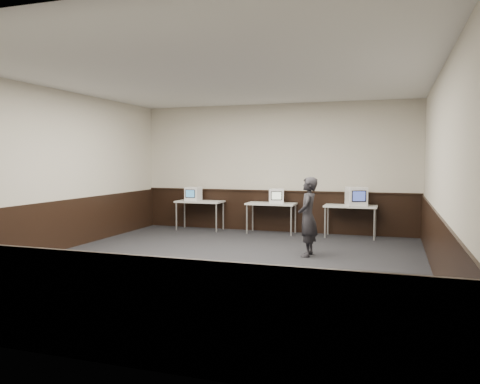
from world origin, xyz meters
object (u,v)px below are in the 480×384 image
object	(u,v)px
desk_center	(271,206)
emac_center	(276,196)
desk_left	(200,204)
desk_right	(351,208)
emac_left	(193,194)
emac_right	(356,196)
person	(308,217)

from	to	relation	value
desk_center	emac_center	bearing A→B (deg)	8.26
desk_left	emac_center	bearing A→B (deg)	0.48
desk_right	emac_center	distance (m)	1.80
emac_left	emac_right	world-z (taller)	emac_right
desk_left	emac_center	world-z (taller)	emac_center
person	desk_right	bearing A→B (deg)	165.22
emac_left	emac_center	xyz separation A→B (m)	(2.20, 0.01, 0.00)
desk_left	emac_center	size ratio (longest dim) A/B	2.64
desk_right	desk_left	bearing A→B (deg)	180.00
desk_center	person	xyz separation A→B (m)	(1.33, -2.42, 0.07)
desk_right	emac_left	xyz separation A→B (m)	(-3.98, 0.00, 0.25)
desk_left	emac_right	size ratio (longest dim) A/B	2.10
desk_left	emac_right	world-z (taller)	emac_right
desk_right	emac_left	size ratio (longest dim) A/B	3.09
emac_right	person	bearing A→B (deg)	-125.66
emac_right	emac_left	bearing A→B (deg)	160.27
desk_center	person	bearing A→B (deg)	-61.28
desk_center	emac_left	bearing A→B (deg)	179.93
desk_left	emac_right	distance (m)	3.94
emac_left	emac_center	size ratio (longest dim) A/B	0.85
emac_left	emac_right	size ratio (longest dim) A/B	0.68
desk_right	person	world-z (taller)	person
emac_left	person	xyz separation A→B (m)	(3.41, -2.42, -0.18)
emac_left	emac_right	xyz separation A→B (m)	(4.11, -0.03, 0.04)
emac_center	emac_right	bearing A→B (deg)	-17.80
person	emac_right	bearing A→B (deg)	162.19
emac_left	person	bearing A→B (deg)	-34.49
emac_left	emac_right	bearing A→B (deg)	0.44
desk_center	desk_right	distance (m)	1.90
desk_center	emac_right	xyz separation A→B (m)	(2.03, -0.03, 0.29)
desk_left	desk_center	size ratio (longest dim) A/B	1.00
desk_left	desk_right	size ratio (longest dim) A/B	1.00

